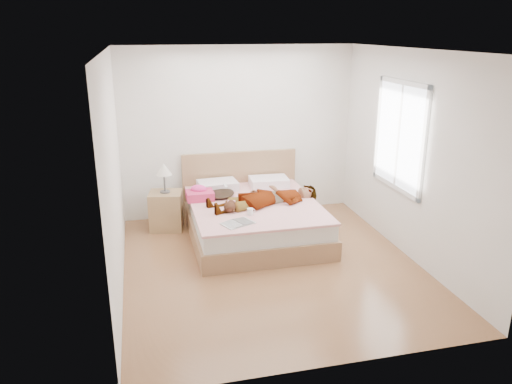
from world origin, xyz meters
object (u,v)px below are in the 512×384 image
towel (200,194)px  coffee_mug (250,212)px  nightstand (166,208)px  bed (253,216)px  magazine (238,223)px  phone (226,186)px  plush_toy (230,206)px  woman (266,195)px

towel → coffee_mug: 0.96m
nightstand → bed: bearing=-23.0°
towel → magazine: bearing=-71.9°
phone → magazine: (-0.04, -1.09, -0.15)m
plush_toy → magazine: bearing=-88.2°
phone → towel: 0.39m
coffee_mug → woman: bearing=52.5°
phone → coffee_mug: phone is taller
nightstand → phone: bearing=-14.5°
bed → plush_toy: 0.61m
magazine → towel: bearing=108.1°
phone → plush_toy: 0.64m
phone → nightstand: size_ratio=0.09×
woman → towel: size_ratio=4.33×
towel → coffee_mug: bearing=-54.2°
towel → magazine: (0.34, -1.04, -0.07)m
phone → plush_toy: bearing=-107.4°
bed → magazine: bed is taller
woman → bed: 0.40m
phone → plush_toy: phone is taller
bed → plush_toy: bed is taller
towel → nightstand: 0.60m
bed → nightstand: (-1.19, 0.51, 0.05)m
towel → phone: bearing=6.2°
woman → nightstand: bearing=-127.1°
coffee_mug → plush_toy: plush_toy is taller
bed → towel: 0.82m
coffee_mug → plush_toy: 0.30m
phone → magazine: size_ratio=0.19×
woman → magazine: woman is taller
coffee_mug → plush_toy: (-0.23, 0.18, 0.03)m
magazine → plush_toy: plush_toy is taller
woman → magazine: bearing=-50.7°
woman → phone: woman is taller
phone → bed: 0.59m
phone → coffee_mug: 0.85m
woman → bed: bearing=-137.8°
woman → coffee_mug: bearing=-49.9°
bed → magazine: (-0.38, -0.80, 0.24)m
phone → towel: bearing=173.8°
bed → phone: bearing=139.9°
woman → bed: bed is taller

